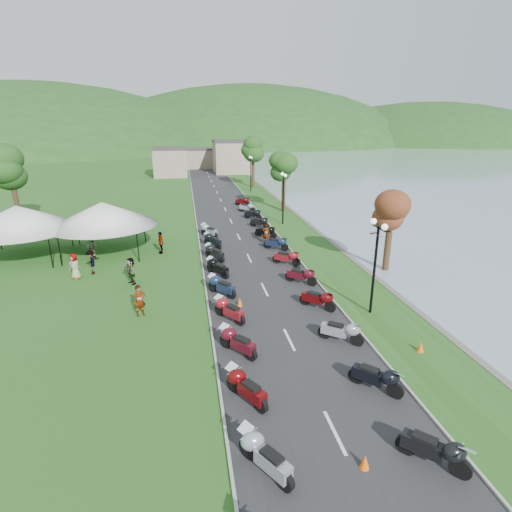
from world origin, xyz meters
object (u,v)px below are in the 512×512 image
pedestrian_b (93,259)px  pedestrian_c (93,274)px  pedestrian_a (141,315)px  vendor_tent_main (105,228)px

pedestrian_b → pedestrian_c: bearing=117.2°
pedestrian_a → pedestrian_c: size_ratio=1.04×
pedestrian_a → pedestrian_b: (-4.44, 10.17, 0.00)m
pedestrian_a → pedestrian_c: bearing=91.1°
pedestrian_a → pedestrian_b: pedestrian_b is taller
vendor_tent_main → pedestrian_b: bearing=-121.3°
pedestrian_c → pedestrian_a: bearing=12.0°
pedestrian_b → pedestrian_a: bearing=129.9°
vendor_tent_main → pedestrian_c: (-0.18, -4.62, -2.00)m
pedestrian_b → pedestrian_c: pedestrian_b is taller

